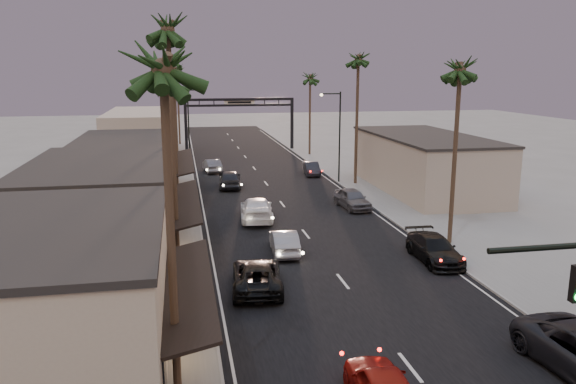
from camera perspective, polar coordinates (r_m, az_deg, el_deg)
name	(u,v)px	position (r m, az deg, el deg)	size (l,w,h in m)	color
ground	(276,196)	(50.00, -1.20, -0.46)	(200.00, 200.00, 0.00)	slate
road	(268,185)	(54.82, -2.08, 0.67)	(14.00, 120.00, 0.02)	black
sidewalk_left	(169,175)	(61.09, -11.95, 1.66)	(5.00, 92.00, 0.12)	slate
sidewalk_right	(341,170)	(63.58, 5.43, 2.28)	(5.00, 92.00, 0.12)	slate
storefront_near	(51,305)	(22.24, -22.95, -10.51)	(8.00, 12.00, 5.50)	#BAA98E
storefront_mid	(102,211)	(35.40, -18.40, -1.85)	(8.00, 14.00, 5.50)	#A39582
storefront_far	(126,170)	(51.03, -16.16, 2.18)	(8.00, 16.00, 5.00)	#BAA98E
storefront_dist	(142,135)	(73.68, -14.64, 5.62)	(8.00, 20.00, 6.00)	#A39582
building_right	(425,164)	(53.63, 13.72, 2.78)	(8.00, 18.00, 5.00)	#A39582
arch	(240,111)	(78.70, -4.94, 8.22)	(15.20, 0.40, 7.27)	black
streetlight_right	(337,130)	(55.48, 5.00, 6.34)	(2.13, 0.30, 9.00)	black
streetlight_left	(191,121)	(66.34, -9.83, 7.17)	(2.13, 0.30, 9.00)	black
palm_la	(162,54)	(17.10, -12.64, 13.50)	(3.20, 3.20, 13.20)	#38281C
palm_lb	(167,22)	(30.19, -12.16, 16.54)	(3.20, 3.20, 15.20)	#38281C
palm_lc	(172,78)	(44.09, -11.66, 11.32)	(3.20, 3.20, 12.20)	#38281C
palm_ld	(173,57)	(63.10, -11.58, 13.29)	(3.20, 3.20, 14.20)	#38281C
palm_ra	(461,63)	(36.21, 17.14, 12.44)	(3.20, 3.20, 13.20)	#38281C
palm_rb	(358,55)	(54.74, 7.17, 13.64)	(3.20, 3.20, 14.20)	#38281C
palm_rc	(310,75)	(74.02, 2.27, 11.82)	(3.20, 3.20, 12.20)	#38281C
palm_far	(177,67)	(86.09, -11.22, 12.31)	(3.20, 3.20, 13.20)	#38281C
oncoming_pickup	(257,276)	(28.99, -3.17, -8.47)	(2.46, 5.33, 1.48)	black
oncoming_silver	(284,242)	(34.50, -0.39, -5.08)	(1.52, 4.35, 1.43)	gray
oncoming_white	(256,209)	(42.09, -3.22, -1.73)	(2.35, 5.77, 1.67)	white
oncoming_dgrey	(230,179)	(53.88, -5.92, 1.34)	(2.03, 5.05, 1.72)	black
oncoming_grey_far	(212,166)	(62.50, -7.71, 2.67)	(1.52, 4.37, 1.44)	#515156
curbside_black	(434,249)	(34.16, 14.65, -5.61)	(2.10, 5.16, 1.50)	black
curbside_grey	(352,199)	(45.86, 6.55, -0.68)	(1.89, 4.70, 1.60)	#4A4A4F
curbside_far	(312,169)	(60.32, 2.43, 2.39)	(1.45, 4.15, 1.37)	black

